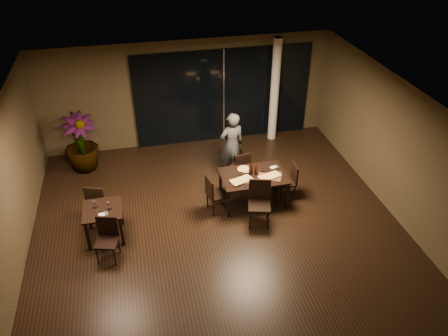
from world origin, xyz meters
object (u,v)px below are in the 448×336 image
chair_main_near (259,200)px  chair_side_far (97,200)px  main_table (253,178)px  bottle_a (250,169)px  chair_main_far (241,166)px  diner (232,145)px  bottle_b (256,170)px  bottle_c (251,168)px  potted_plant (81,143)px  side_table (103,214)px  chair_main_left (214,193)px  chair_side_near (107,236)px  chair_main_right (290,179)px

chair_main_near → chair_side_far: 3.57m
main_table → bottle_a: bearing=151.2°
chair_main_near → chair_main_far: bearing=106.2°
diner → bottle_b: bearing=92.5°
main_table → bottle_c: (-0.03, 0.09, 0.21)m
bottle_c → bottle_a: bearing=-131.9°
chair_side_far → bottle_a: bearing=-162.4°
chair_main_far → potted_plant: size_ratio=0.59×
bottle_a → side_table: bearing=-170.8°
side_table → chair_main_far: chair_main_far is taller
diner → bottle_b: size_ratio=6.60×
main_table → chair_main_near: chair_main_near is taller
bottle_b → chair_main_far: bearing=100.3°
main_table → bottle_a: size_ratio=4.83×
chair_main_left → chair_side_near: size_ratio=1.00×
chair_side_far → bottle_c: 3.52m
chair_main_far → chair_side_near: size_ratio=0.98×
diner → bottle_a: 1.19m
main_table → bottle_a: 0.24m
chair_main_near → chair_main_right: chair_main_near is taller
side_table → main_table: bearing=8.4°
main_table → chair_main_far: size_ratio=1.65×
chair_main_far → bottle_a: size_ratio=2.93×
bottle_b → chair_main_left: bearing=-170.7°
chair_side_far → bottle_c: (3.50, -0.05, 0.36)m
chair_main_near → bottle_b: size_ratio=3.89×
side_table → diner: 3.63m
chair_side_far → potted_plant: bearing=-60.2°
bottle_b → diner: bearing=103.0°
chair_main_near → potted_plant: (-3.89, 3.08, 0.19)m
chair_main_near → chair_side_near: size_ratio=1.12×
chair_main_near → potted_plant: bearing=157.2°
main_table → chair_main_left: size_ratio=1.63×
chair_main_left → chair_main_right: size_ratio=1.04×
chair_main_left → bottle_b: 1.10m
chair_main_left → main_table: bearing=-93.3°
chair_main_far → chair_main_right: size_ratio=1.03×
potted_plant → diner: bearing=-17.0°
chair_side_far → potted_plant: potted_plant is taller
diner → chair_main_left: bearing=50.9°
chair_main_right → chair_side_near: chair_side_near is taller
side_table → potted_plant: potted_plant is taller
side_table → chair_main_far: size_ratio=0.88×
bottle_b → bottle_c: bearing=145.6°
chair_main_near → chair_side_far: (-3.47, 0.84, -0.05)m
main_table → potted_plant: potted_plant is taller
chair_main_left → chair_side_near: chair_side_near is taller
chair_side_near → bottle_c: bearing=35.3°
chair_side_near → bottle_b: size_ratio=3.47×
side_table → chair_main_right: (4.30, 0.50, -0.13)m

